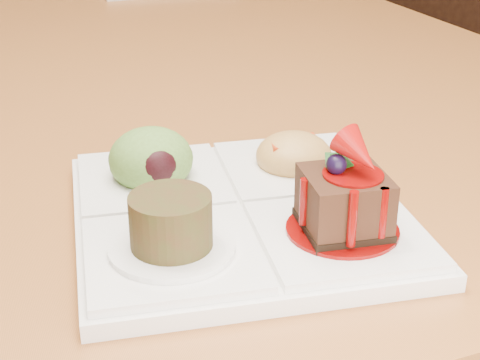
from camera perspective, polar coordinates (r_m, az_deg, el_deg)
name	(u,v)px	position (r m, az deg, el deg)	size (l,w,h in m)	color
dining_table	(83,57)	(1.21, -12.09, 9.34)	(1.00, 1.80, 0.75)	#A4582A
chair_right	(393,53)	(1.65, 11.79, 9.63)	(0.53, 0.53, 1.01)	black
sampler_plate	(237,199)	(0.53, -0.25, -1.49)	(0.27, 0.27, 0.09)	white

